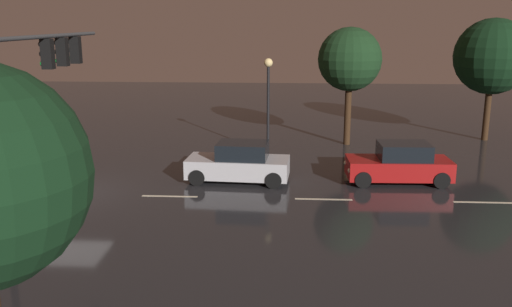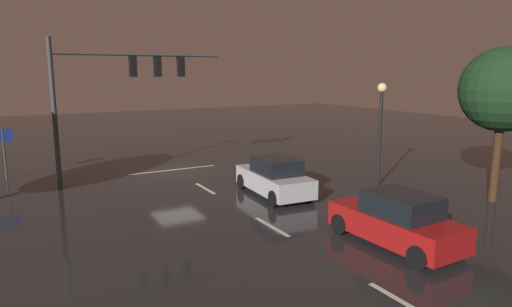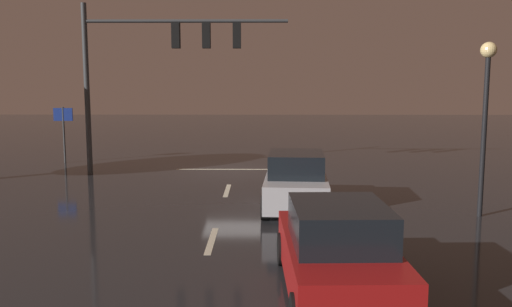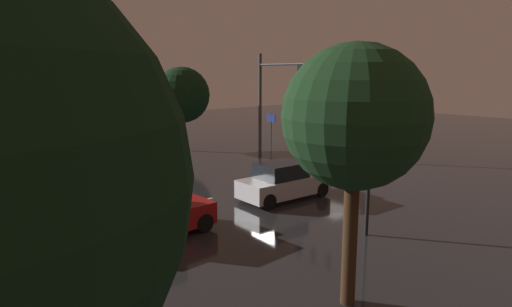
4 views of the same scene
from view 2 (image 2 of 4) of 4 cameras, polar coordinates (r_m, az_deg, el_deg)
ground_plane at (r=24.66m, az=-10.12°, el=-2.34°), size 80.00×80.00×0.00m
traffic_signal_assembly at (r=22.72m, az=-17.15°, el=8.83°), size 8.26×0.47×6.91m
lane_dash_far at (r=21.02m, az=-6.51°, el=-4.45°), size 0.16×2.20×0.01m
lane_dash_mid at (r=15.89m, az=2.03°, el=-9.33°), size 0.16×2.20×0.01m
lane_dash_near at (r=11.63m, az=18.34°, el=-17.61°), size 0.16×2.20×0.01m
stop_bar at (r=25.22m, az=-10.58°, el=-2.06°), size 5.00×0.16×0.01m
car_approaching at (r=19.63m, az=2.39°, el=-3.07°), size 2.15×4.46×1.70m
car_distant at (r=14.72m, az=17.53°, el=-8.18°), size 2.01×4.41×1.70m
street_lamp_left_kerb at (r=21.59m, az=15.67°, el=4.85°), size 0.44×0.44×4.87m
route_sign at (r=25.51m, az=-29.59°, el=1.21°), size 0.90×0.09×2.63m
tree_left_far at (r=20.70m, az=29.03°, el=7.10°), size 3.42×3.42×6.38m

